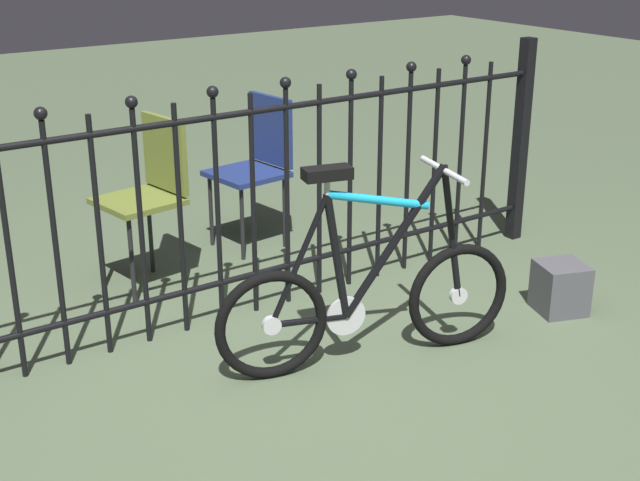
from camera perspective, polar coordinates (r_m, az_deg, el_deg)
The scene contains 6 objects.
ground_plane at distance 3.75m, azimuth 0.33°, elevation -9.42°, with size 20.00×20.00×0.00m, color #506046.
iron_fence at distance 4.10m, azimuth -6.97°, elevation 2.43°, with size 4.03×0.07×1.21m.
bicycle at distance 3.81m, azimuth 3.16°, elevation -3.63°, with size 1.35×0.48×0.91m.
chair_olive at distance 4.61m, azimuth -11.00°, elevation 3.54°, with size 0.43×0.43×0.90m.
chair_navy at distance 5.14m, azimuth -4.10°, elevation 5.39°, with size 0.43×0.43×0.88m.
display_crate at distance 4.51m, azimuth 15.38°, elevation -2.98°, with size 0.23×0.23×0.25m, color #4C4C51.
Camera 1 is at (-1.87, -2.65, 1.88)m, focal length 49.13 mm.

